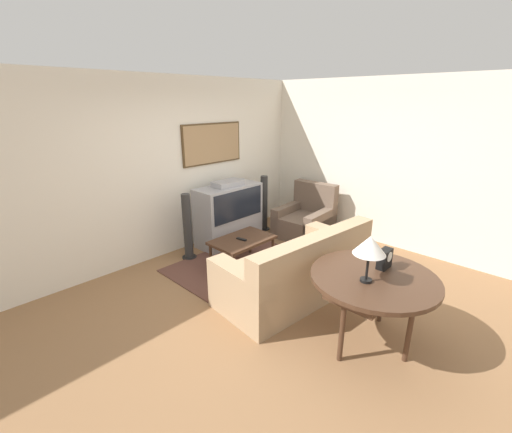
{
  "coord_description": "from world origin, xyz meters",
  "views": [
    {
      "loc": [
        -2.83,
        -2.42,
        2.36
      ],
      "look_at": [
        0.54,
        0.82,
        0.75
      ],
      "focal_mm": 24.0,
      "sensor_mm": 36.0,
      "label": 1
    }
  ],
  "objects_px": {
    "armchair": "(306,220)",
    "speaker_tower_right": "(264,205)",
    "table_lamp": "(370,246)",
    "mantel_clock": "(385,259)",
    "coffee_table": "(242,242)",
    "console_table": "(374,282)",
    "couch": "(296,272)",
    "speaker_tower_left": "(188,228)",
    "tv": "(229,214)"
  },
  "relations": [
    {
      "from": "armchair",
      "to": "coffee_table",
      "type": "height_order",
      "value": "armchair"
    },
    {
      "from": "couch",
      "to": "speaker_tower_left",
      "type": "bearing_deg",
      "value": -75.37
    },
    {
      "from": "console_table",
      "to": "speaker_tower_left",
      "type": "height_order",
      "value": "speaker_tower_left"
    },
    {
      "from": "table_lamp",
      "to": "speaker_tower_right",
      "type": "height_order",
      "value": "table_lamp"
    },
    {
      "from": "mantel_clock",
      "to": "speaker_tower_right",
      "type": "height_order",
      "value": "speaker_tower_right"
    },
    {
      "from": "tv",
      "to": "speaker_tower_left",
      "type": "xyz_separation_m",
      "value": [
        -0.86,
        -0.02,
        -0.02
      ]
    },
    {
      "from": "speaker_tower_right",
      "to": "couch",
      "type": "bearing_deg",
      "value": -127.51
    },
    {
      "from": "tv",
      "to": "couch",
      "type": "height_order",
      "value": "tv"
    },
    {
      "from": "armchair",
      "to": "speaker_tower_right",
      "type": "height_order",
      "value": "speaker_tower_right"
    },
    {
      "from": "coffee_table",
      "to": "mantel_clock",
      "type": "distance_m",
      "value": 2.17
    },
    {
      "from": "mantel_clock",
      "to": "tv",
      "type": "bearing_deg",
      "value": 79.52
    },
    {
      "from": "coffee_table",
      "to": "speaker_tower_left",
      "type": "xyz_separation_m",
      "value": [
        -0.39,
        0.8,
        0.1
      ]
    },
    {
      "from": "mantel_clock",
      "to": "speaker_tower_right",
      "type": "distance_m",
      "value": 3.26
    },
    {
      "from": "couch",
      "to": "console_table",
      "type": "xyz_separation_m",
      "value": [
        -0.2,
        -1.08,
        0.37
      ]
    },
    {
      "from": "armchair",
      "to": "speaker_tower_right",
      "type": "xyz_separation_m",
      "value": [
        -0.32,
        0.73,
        0.21
      ]
    },
    {
      "from": "couch",
      "to": "table_lamp",
      "type": "bearing_deg",
      "value": 76.89
    },
    {
      "from": "armchair",
      "to": "mantel_clock",
      "type": "distance_m",
      "value": 2.84
    },
    {
      "from": "mantel_clock",
      "to": "armchair",
      "type": "bearing_deg",
      "value": 51.69
    },
    {
      "from": "tv",
      "to": "couch",
      "type": "xyz_separation_m",
      "value": [
        -0.56,
        -1.87,
        -0.19
      ]
    },
    {
      "from": "armchair",
      "to": "couch",
      "type": "bearing_deg",
      "value": -61.67
    },
    {
      "from": "couch",
      "to": "console_table",
      "type": "bearing_deg",
      "value": 84.79
    },
    {
      "from": "couch",
      "to": "mantel_clock",
      "type": "xyz_separation_m",
      "value": [
        0.02,
        -1.06,
        0.53
      ]
    },
    {
      "from": "coffee_table",
      "to": "console_table",
      "type": "bearing_deg",
      "value": -97.72
    },
    {
      "from": "armchair",
      "to": "coffee_table",
      "type": "relative_size",
      "value": 1.07
    },
    {
      "from": "tv",
      "to": "console_table",
      "type": "xyz_separation_m",
      "value": [
        -0.76,
        -2.95,
        0.18
      ]
    },
    {
      "from": "console_table",
      "to": "speaker_tower_left",
      "type": "bearing_deg",
      "value": 91.9
    },
    {
      "from": "couch",
      "to": "coffee_table",
      "type": "distance_m",
      "value": 1.06
    },
    {
      "from": "coffee_table",
      "to": "speaker_tower_right",
      "type": "height_order",
      "value": "speaker_tower_right"
    },
    {
      "from": "tv",
      "to": "mantel_clock",
      "type": "relative_size",
      "value": 5.76
    },
    {
      "from": "coffee_table",
      "to": "console_table",
      "type": "xyz_separation_m",
      "value": [
        -0.29,
        -2.13,
        0.3
      ]
    },
    {
      "from": "console_table",
      "to": "armchair",
      "type": "bearing_deg",
      "value": 48.47
    },
    {
      "from": "armchair",
      "to": "mantel_clock",
      "type": "bearing_deg",
      "value": -42.69
    },
    {
      "from": "tv",
      "to": "console_table",
      "type": "bearing_deg",
      "value": -104.51
    },
    {
      "from": "table_lamp",
      "to": "speaker_tower_right",
      "type": "xyz_separation_m",
      "value": [
        1.78,
        2.91,
        -0.62
      ]
    },
    {
      "from": "coffee_table",
      "to": "table_lamp",
      "type": "height_order",
      "value": "table_lamp"
    },
    {
      "from": "couch",
      "to": "armchair",
      "type": "distance_m",
      "value": 2.07
    },
    {
      "from": "coffee_table",
      "to": "table_lamp",
      "type": "xyz_separation_m",
      "value": [
        -0.44,
        -2.11,
        0.73
      ]
    },
    {
      "from": "mantel_clock",
      "to": "speaker_tower_left",
      "type": "relative_size",
      "value": 0.19
    },
    {
      "from": "console_table",
      "to": "speaker_tower_left",
      "type": "distance_m",
      "value": 2.94
    },
    {
      "from": "armchair",
      "to": "console_table",
      "type": "relative_size",
      "value": 0.8
    },
    {
      "from": "coffee_table",
      "to": "speaker_tower_right",
      "type": "bearing_deg",
      "value": 30.93
    },
    {
      "from": "couch",
      "to": "speaker_tower_right",
      "type": "relative_size",
      "value": 1.96
    },
    {
      "from": "console_table",
      "to": "table_lamp",
      "type": "distance_m",
      "value": 0.45
    },
    {
      "from": "tv",
      "to": "mantel_clock",
      "type": "height_order",
      "value": "tv"
    },
    {
      "from": "couch",
      "to": "armchair",
      "type": "height_order",
      "value": "armchair"
    },
    {
      "from": "mantel_clock",
      "to": "speaker_tower_left",
      "type": "bearing_deg",
      "value": 96.22
    },
    {
      "from": "tv",
      "to": "table_lamp",
      "type": "bearing_deg",
      "value": -107.36
    },
    {
      "from": "couch",
      "to": "mantel_clock",
      "type": "distance_m",
      "value": 1.19
    },
    {
      "from": "tv",
      "to": "speaker_tower_right",
      "type": "distance_m",
      "value": 0.86
    },
    {
      "from": "console_table",
      "to": "speaker_tower_right",
      "type": "relative_size",
      "value": 1.17
    }
  ]
}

